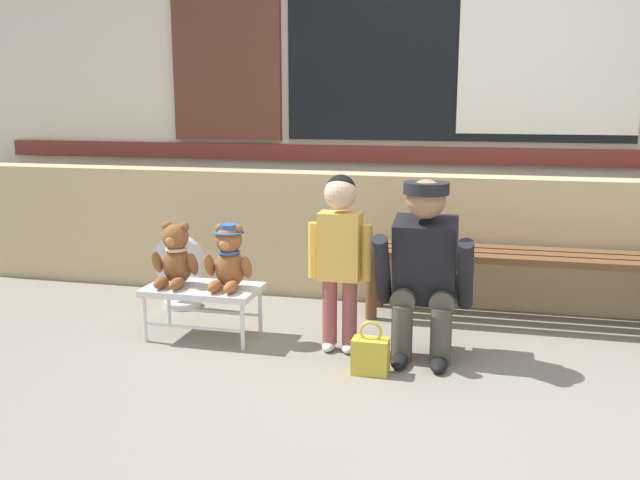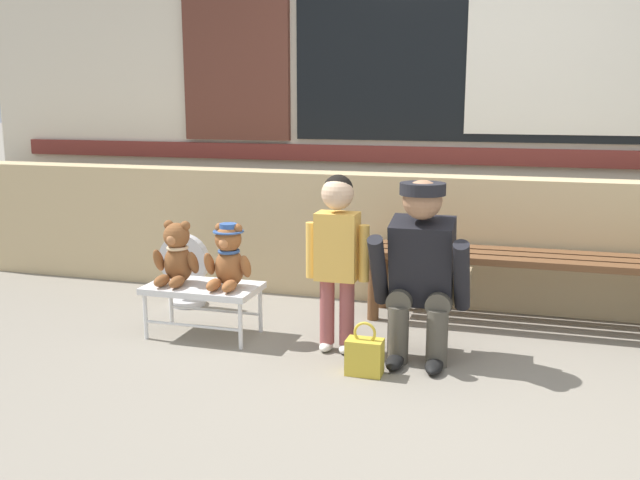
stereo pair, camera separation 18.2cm
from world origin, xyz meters
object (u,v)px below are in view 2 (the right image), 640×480
object	(u,v)px
teddy_bear_plain	(177,255)
teddy_bear_with_hat	(228,257)
small_display_bench	(203,291)
child_standing	(337,244)
floor_fan	(185,270)
adult_crouching	(423,270)
handbag_on_ground	(365,356)
wooden_bench_long	(540,266)

from	to	relation	value
teddy_bear_plain	teddy_bear_with_hat	distance (m)	0.32
small_display_bench	teddy_bear_plain	xyz separation A→B (m)	(-0.16, 0.00, 0.20)
teddy_bear_with_hat	child_standing	size ratio (longest dim) A/B	0.38
small_display_bench	floor_fan	bearing A→B (deg)	126.48
adult_crouching	handbag_on_ground	world-z (taller)	adult_crouching
child_standing	floor_fan	size ratio (longest dim) A/B	2.00
wooden_bench_long	child_standing	world-z (taller)	child_standing
teddy_bear_with_hat	handbag_on_ground	xyz separation A→B (m)	(0.86, -0.31, -0.38)
teddy_bear_with_hat	adult_crouching	xyz separation A→B (m)	(1.10, -0.02, 0.01)
wooden_bench_long	teddy_bear_with_hat	xyz separation A→B (m)	(-1.68, -0.70, 0.10)
teddy_bear_with_hat	floor_fan	bearing A→B (deg)	136.51
small_display_bench	teddy_bear_plain	bearing A→B (deg)	179.49
wooden_bench_long	child_standing	xyz separation A→B (m)	(-1.04, -0.73, 0.22)
teddy_bear_plain	handbag_on_ground	size ratio (longest dim) A/B	1.34
child_standing	adult_crouching	world-z (taller)	child_standing
small_display_bench	child_standing	distance (m)	0.86
small_display_bench	teddy_bear_plain	size ratio (longest dim) A/B	1.76
child_standing	wooden_bench_long	bearing A→B (deg)	35.01
teddy_bear_plain	handbag_on_ground	xyz separation A→B (m)	(1.18, -0.31, -0.37)
teddy_bear_with_hat	handbag_on_ground	size ratio (longest dim) A/B	1.34
wooden_bench_long	floor_fan	distance (m)	2.24
adult_crouching	floor_fan	world-z (taller)	adult_crouching
teddy_bear_with_hat	child_standing	bearing A→B (deg)	-2.28
small_display_bench	handbag_on_ground	distance (m)	1.08
handbag_on_ground	teddy_bear_with_hat	bearing A→B (deg)	160.10
child_standing	floor_fan	distance (m)	1.35
wooden_bench_long	teddy_bear_plain	xyz separation A→B (m)	(-2.00, -0.71, 0.09)
handbag_on_ground	floor_fan	world-z (taller)	floor_fan
floor_fan	teddy_bear_with_hat	bearing A→B (deg)	-43.49
teddy_bear_plain	child_standing	world-z (taller)	child_standing
small_display_bench	child_standing	bearing A→B (deg)	-1.67
handbag_on_ground	teddy_bear_plain	bearing A→B (deg)	165.26
teddy_bear_plain	child_standing	size ratio (longest dim) A/B	0.38
teddy_bear_plain	adult_crouching	bearing A→B (deg)	-0.72
small_display_bench	handbag_on_ground	xyz separation A→B (m)	(1.02, -0.31, -0.17)
wooden_bench_long	handbag_on_ground	xyz separation A→B (m)	(-0.82, -1.02, -0.28)
floor_fan	wooden_bench_long	bearing A→B (deg)	4.93
wooden_bench_long	teddy_bear_plain	size ratio (longest dim) A/B	5.78
wooden_bench_long	small_display_bench	world-z (taller)	wooden_bench_long
teddy_bear_plain	floor_fan	size ratio (longest dim) A/B	0.76
child_standing	teddy_bear_with_hat	bearing A→B (deg)	177.72
handbag_on_ground	child_standing	bearing A→B (deg)	127.48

